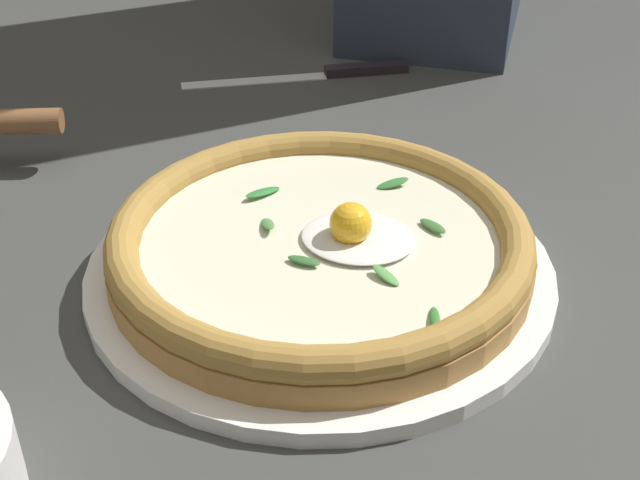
# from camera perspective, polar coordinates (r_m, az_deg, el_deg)

# --- Properties ---
(ground_plane) EXTENTS (2.40, 2.40, 0.03)m
(ground_plane) POSITION_cam_1_polar(r_m,az_deg,el_deg) (0.65, -1.82, -2.43)
(ground_plane) COLOR #3C3D3B
(ground_plane) RESTS_ON ground
(pizza_plate) EXTENTS (0.33, 0.33, 0.01)m
(pizza_plate) POSITION_cam_1_polar(r_m,az_deg,el_deg) (0.62, 0.00, -2.02)
(pizza_plate) COLOR white
(pizza_plate) RESTS_ON ground
(pizza) EXTENTS (0.30, 0.30, 0.05)m
(pizza) POSITION_cam_1_polar(r_m,az_deg,el_deg) (0.60, 0.03, -0.16)
(pizza) COLOR #AF7C40
(pizza) RESTS_ON pizza_plate
(table_knife) EXTENTS (0.23, 0.12, 0.01)m
(table_knife) POSITION_cam_1_polar(r_m,az_deg,el_deg) (0.95, 0.68, 10.91)
(table_knife) COLOR silver
(table_knife) RESTS_ON ground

